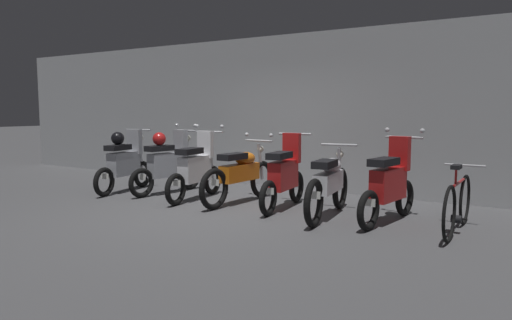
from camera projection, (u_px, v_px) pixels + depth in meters
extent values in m
plane|color=#4C4C4F|center=(209.00, 212.00, 7.08)|extent=(80.00, 80.00, 0.00)
cube|color=#9EA0A3|center=(293.00, 112.00, 9.29)|extent=(16.00, 0.30, 3.01)
torus|color=black|center=(142.00, 174.00, 9.43)|extent=(0.18, 0.54, 0.53)
torus|color=black|center=(104.00, 182.00, 8.36)|extent=(0.18, 0.54, 0.53)
cube|color=#9EA0A8|center=(124.00, 164.00, 8.87)|extent=(0.34, 0.76, 0.44)
cube|color=#9EA0A8|center=(135.00, 142.00, 9.14)|extent=(0.30, 0.17, 0.48)
cube|color=black|center=(118.00, 147.00, 8.68)|extent=(0.32, 0.55, 0.10)
cylinder|color=#B7BABF|center=(138.00, 130.00, 9.25)|extent=(0.56, 0.13, 0.04)
cylinder|color=#B7BABF|center=(140.00, 153.00, 9.34)|extent=(0.08, 0.15, 0.85)
sphere|color=silver|center=(140.00, 137.00, 9.31)|extent=(0.12, 0.12, 0.12)
cube|color=white|center=(105.00, 176.00, 8.37)|extent=(0.16, 0.04, 0.10)
sphere|color=black|center=(118.00, 138.00, 8.67)|extent=(0.24, 0.24, 0.24)
torus|color=black|center=(190.00, 176.00, 9.13)|extent=(0.17, 0.54, 0.53)
torus|color=black|center=(141.00, 183.00, 8.25)|extent=(0.17, 0.54, 0.53)
cube|color=#9EA0A8|center=(167.00, 165.00, 8.67)|extent=(0.32, 0.76, 0.44)
cube|color=#9EA0A8|center=(181.00, 142.00, 8.89)|extent=(0.29, 0.16, 0.48)
cube|color=black|center=(159.00, 148.00, 8.51)|extent=(0.31, 0.55, 0.10)
cylinder|color=#B7BABF|center=(186.00, 131.00, 8.97)|extent=(0.56, 0.12, 0.04)
sphere|color=#B7BABF|center=(177.00, 125.00, 9.13)|extent=(0.07, 0.07, 0.07)
sphere|color=#B7BABF|center=(195.00, 126.00, 8.79)|extent=(0.07, 0.07, 0.07)
cylinder|color=#B7BABF|center=(188.00, 155.00, 9.05)|extent=(0.08, 0.15, 0.85)
sphere|color=silver|center=(188.00, 138.00, 9.02)|extent=(0.12, 0.12, 0.12)
cube|color=white|center=(142.00, 177.00, 8.26)|extent=(0.16, 0.03, 0.10)
sphere|color=red|center=(159.00, 139.00, 8.49)|extent=(0.24, 0.24, 0.24)
torus|color=black|center=(213.00, 180.00, 8.61)|extent=(0.14, 0.54, 0.53)
torus|color=black|center=(176.00, 189.00, 7.58)|extent=(0.14, 0.54, 0.53)
cube|color=silver|center=(195.00, 169.00, 8.06)|extent=(0.29, 0.75, 0.44)
cube|color=silver|center=(205.00, 144.00, 8.33)|extent=(0.29, 0.15, 0.48)
cube|color=black|center=(189.00, 151.00, 7.89)|extent=(0.29, 0.54, 0.10)
cylinder|color=#B7BABF|center=(209.00, 132.00, 8.43)|extent=(0.56, 0.09, 0.04)
sphere|color=#B7BABF|center=(197.00, 126.00, 8.53)|extent=(0.07, 0.07, 0.07)
sphere|color=#B7BABF|center=(222.00, 126.00, 8.31)|extent=(0.07, 0.07, 0.07)
cylinder|color=#B7BABF|center=(211.00, 158.00, 8.52)|extent=(0.07, 0.15, 0.85)
sphere|color=silver|center=(211.00, 140.00, 8.49)|extent=(0.12, 0.12, 0.12)
cube|color=white|center=(176.00, 183.00, 7.59)|extent=(0.16, 0.03, 0.10)
torus|color=black|center=(262.00, 179.00, 8.30)|extent=(0.14, 0.65, 0.65)
torus|color=black|center=(214.00, 189.00, 7.25)|extent=(0.14, 0.65, 0.65)
cube|color=orange|center=(240.00, 172.00, 7.75)|extent=(0.28, 0.85, 0.28)
ellipsoid|color=orange|center=(245.00, 158.00, 7.86)|extent=(0.29, 0.46, 0.22)
cube|color=black|center=(233.00, 157.00, 7.58)|extent=(0.28, 0.54, 0.10)
cylinder|color=#B7BABF|center=(259.00, 141.00, 8.14)|extent=(0.56, 0.08, 0.04)
sphere|color=#B7BABF|center=(247.00, 134.00, 8.28)|extent=(0.07, 0.07, 0.07)
sphere|color=#B7BABF|center=(271.00, 135.00, 7.98)|extent=(0.07, 0.07, 0.07)
cylinder|color=#B7BABF|center=(260.00, 162.00, 8.22)|extent=(0.07, 0.16, 0.65)
sphere|color=silver|center=(260.00, 149.00, 8.20)|extent=(0.12, 0.12, 0.12)
cube|color=white|center=(215.00, 182.00, 7.26)|extent=(0.16, 0.02, 0.10)
torus|color=black|center=(296.00, 187.00, 7.85)|extent=(0.14, 0.54, 0.53)
torus|color=black|center=(268.00, 198.00, 6.82)|extent=(0.14, 0.54, 0.53)
cube|color=red|center=(283.00, 175.00, 7.31)|extent=(0.29, 0.75, 0.44)
cube|color=red|center=(292.00, 148.00, 7.57)|extent=(0.29, 0.15, 0.48)
cube|color=black|center=(279.00, 155.00, 7.13)|extent=(0.29, 0.54, 0.10)
cylinder|color=#B7BABF|center=(295.00, 134.00, 7.68)|extent=(0.56, 0.09, 0.04)
cylinder|color=#B7BABF|center=(296.00, 162.00, 7.77)|extent=(0.07, 0.15, 0.85)
sphere|color=silver|center=(296.00, 143.00, 7.73)|extent=(0.12, 0.12, 0.12)
cube|color=white|center=(269.00, 191.00, 6.83)|extent=(0.16, 0.03, 0.10)
torus|color=black|center=(340.00, 188.00, 7.33)|extent=(0.16, 0.66, 0.65)
torus|color=black|center=(314.00, 203.00, 6.16)|extent=(0.16, 0.66, 0.65)
cube|color=silver|center=(328.00, 182.00, 6.72)|extent=(0.31, 0.85, 0.28)
ellipsoid|color=silver|center=(332.00, 166.00, 6.84)|extent=(0.31, 0.47, 0.22)
cube|color=black|center=(325.00, 164.00, 6.53)|extent=(0.29, 0.54, 0.10)
cylinder|color=#B7BABF|center=(339.00, 145.00, 7.16)|extent=(0.56, 0.10, 0.04)
cylinder|color=#B7BABF|center=(340.00, 168.00, 7.25)|extent=(0.07, 0.16, 0.65)
sphere|color=silver|center=(340.00, 154.00, 7.22)|extent=(0.12, 0.12, 0.12)
cube|color=white|center=(315.00, 195.00, 6.17)|extent=(0.16, 0.03, 0.10)
torus|color=black|center=(405.00, 198.00, 6.85)|extent=(0.17, 0.54, 0.53)
torus|color=black|center=(368.00, 210.00, 5.98)|extent=(0.17, 0.54, 0.53)
cube|color=red|center=(388.00, 184.00, 6.39)|extent=(0.33, 0.76, 0.44)
cube|color=red|center=(400.00, 153.00, 6.61)|extent=(0.29, 0.16, 0.48)
cube|color=black|center=(384.00, 162.00, 6.23)|extent=(0.32, 0.55, 0.10)
cylinder|color=#B7BABF|center=(404.00, 137.00, 6.69)|extent=(0.56, 0.12, 0.04)
sphere|color=#B7BABF|center=(387.00, 130.00, 6.85)|extent=(0.07, 0.07, 0.07)
sphere|color=#B7BABF|center=(422.00, 131.00, 6.51)|extent=(0.07, 0.07, 0.07)
cylinder|color=#B7BABF|center=(404.00, 170.00, 6.77)|extent=(0.08, 0.15, 0.85)
sphere|color=silver|center=(405.00, 148.00, 6.74)|extent=(0.12, 0.12, 0.12)
cube|color=white|center=(369.00, 202.00, 5.98)|extent=(0.16, 0.04, 0.10)
torus|color=black|center=(465.00, 200.00, 6.30)|extent=(0.06, 0.68, 0.68)
torus|color=black|center=(449.00, 214.00, 5.43)|extent=(0.06, 0.68, 0.68)
cylinder|color=#B21E1E|center=(459.00, 183.00, 5.84)|extent=(0.05, 0.68, 0.04)
cylinder|color=#B21E1E|center=(456.00, 177.00, 5.65)|extent=(0.03, 0.03, 0.22)
cube|color=black|center=(456.00, 167.00, 5.64)|extent=(0.11, 0.22, 0.05)
cylinder|color=#B7BABF|center=(465.00, 165.00, 6.15)|extent=(0.50, 0.04, 0.03)
cylinder|color=black|center=(456.00, 219.00, 5.84)|extent=(0.12, 0.10, 0.10)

